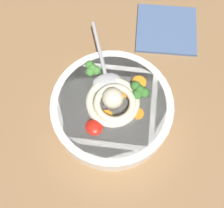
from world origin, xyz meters
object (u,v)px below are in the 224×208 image
at_px(soup_spoon, 106,77).
at_px(noodle_pile, 113,101).
at_px(folded_napkin, 166,29).
at_px(soup_bowl, 112,109).

bearing_deg(soup_spoon, noodle_pile, -177.49).
bearing_deg(folded_napkin, noodle_pile, -91.58).
distance_m(noodle_pile, folded_napkin, 0.26).
relative_size(soup_bowl, folded_napkin, 1.71).
distance_m(soup_spoon, folded_napkin, 0.23).
relative_size(soup_bowl, soup_spoon, 1.64).
bearing_deg(soup_bowl, noodle_pile, 29.66).
height_order(noodle_pile, soup_spoon, noodle_pile).
xyz_separation_m(noodle_pile, soup_spoon, (-0.04, 0.04, -0.01)).
bearing_deg(soup_spoon, folded_napkin, -54.46).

